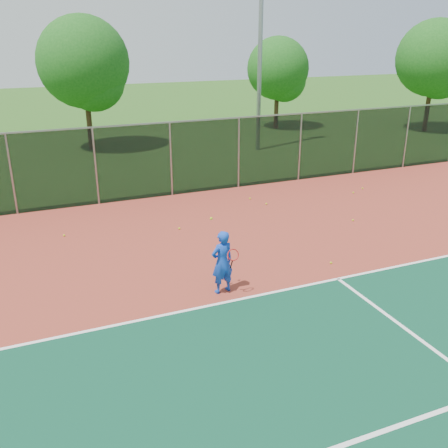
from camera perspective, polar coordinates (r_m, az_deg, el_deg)
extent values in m
plane|color=#245017|center=(11.00, 13.14, -14.76)|extent=(120.00, 120.00, 0.00)
cube|color=#9A3727|center=(12.37, 7.81, -9.90)|extent=(30.00, 20.00, 0.02)
cube|color=white|center=(14.07, 12.90, -6.12)|extent=(22.00, 0.10, 0.00)
cube|color=black|center=(20.44, -6.09, 7.34)|extent=(30.00, 0.04, 3.00)
cube|color=gray|center=(20.14, -6.25, 11.49)|extent=(30.00, 0.06, 0.06)
imported|color=#133FB6|center=(12.73, -0.21, -4.37)|extent=(0.68, 0.51, 1.70)
cylinder|color=black|center=(12.56, 0.86, -4.62)|extent=(0.03, 0.15, 0.27)
torus|color=#A51414|center=(12.35, 1.05, -3.55)|extent=(0.30, 0.13, 0.29)
sphere|color=#B6CE17|center=(12.26, -1.47, 0.64)|extent=(0.07, 0.07, 0.07)
sphere|color=#B6CE17|center=(20.19, 2.98, 2.93)|extent=(0.07, 0.07, 0.07)
sphere|color=#B6CE17|center=(19.61, 4.86, 2.33)|extent=(0.07, 0.07, 0.07)
sphere|color=#B6CE17|center=(21.61, 14.57, 3.50)|extent=(0.07, 0.07, 0.07)
sphere|color=#B6CE17|center=(14.91, 12.13, -4.35)|extent=(0.07, 0.07, 0.07)
sphere|color=#B6CE17|center=(17.14, -5.13, -0.50)|extent=(0.07, 0.07, 0.07)
sphere|color=#B6CE17|center=(17.32, -17.81, -1.24)|extent=(0.07, 0.07, 0.07)
sphere|color=#B6CE17|center=(18.41, 14.52, 0.44)|extent=(0.07, 0.07, 0.07)
sphere|color=#B6CE17|center=(22.32, 15.56, 3.96)|extent=(0.07, 0.07, 0.07)
cylinder|color=gray|center=(28.43, 4.16, 19.71)|extent=(0.24, 0.24, 11.35)
cylinder|color=#321D12|center=(29.85, -15.12, 10.86)|extent=(0.30, 0.30, 2.79)
sphere|color=#154D14|center=(29.48, -15.77, 17.39)|extent=(4.97, 4.97, 4.97)
sphere|color=#154D14|center=(29.30, -14.70, 15.64)|extent=(3.42, 3.42, 3.42)
cylinder|color=#321D12|center=(35.76, 5.99, 12.69)|extent=(0.30, 0.30, 2.35)
sphere|color=#154D14|center=(35.46, 6.17, 17.28)|extent=(4.18, 4.18, 4.18)
sphere|color=#154D14|center=(35.45, 6.95, 15.98)|extent=(2.87, 2.87, 2.87)
cylinder|color=#321D12|center=(37.03, 22.19, 11.90)|extent=(0.30, 0.30, 2.77)
sphere|color=#154D14|center=(36.73, 22.94, 17.08)|extent=(4.92, 4.92, 4.92)
sphere|color=#154D14|center=(36.84, 23.52, 15.56)|extent=(3.38, 3.38, 3.38)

